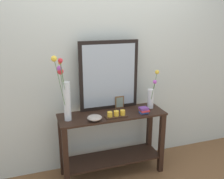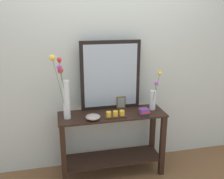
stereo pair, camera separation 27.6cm
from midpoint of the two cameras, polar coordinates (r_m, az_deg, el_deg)
name	(u,v)px [view 1 (the left image)]	position (r m, az deg, el deg)	size (l,w,h in m)	color
ground_plane	(112,173)	(3.23, -2.57, -18.31)	(7.00, 6.00, 0.02)	brown
wall_back	(103,58)	(2.99, -4.63, 7.17)	(6.40, 0.08, 2.70)	beige
console_table	(112,138)	(2.98, -2.69, -10.89)	(1.20, 0.39, 0.77)	black
mirror_leaning	(109,76)	(2.89, -3.41, 3.10)	(0.69, 0.03, 0.80)	black
tall_vase_left	(65,93)	(2.65, -13.48, -0.83)	(0.18, 0.22, 0.71)	silver
vase_right	(151,95)	(2.99, 6.28, -1.36)	(0.14, 0.16, 0.45)	silver
candle_tray	(116,114)	(2.76, -1.90, -5.68)	(0.24, 0.09, 0.07)	#382316
picture_frame_small	(119,102)	(2.99, -0.93, -2.92)	(0.11, 0.01, 0.14)	brown
decorative_bowl	(95,118)	(2.69, -6.91, -6.38)	(0.16, 0.16, 0.06)	#9E9389
book_stack	(144,110)	(2.85, 4.47, -4.74)	(0.11, 0.09, 0.07)	#2D519E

